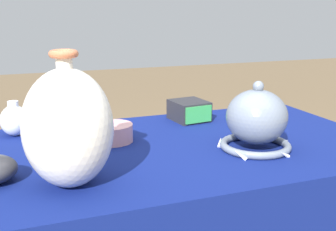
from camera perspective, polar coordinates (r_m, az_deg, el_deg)
The scene contains 6 objects.
display_table at distance 1.30m, azimuth 0.57°, elevation -7.59°, with size 1.34×0.74×0.76m.
vase_tall_bulbous at distance 0.99m, azimuth -13.38°, elevation -1.62°, with size 0.21×0.21×0.32m.
vase_dome_bell at distance 1.27m, azimuth 11.89°, elevation -0.76°, with size 0.22×0.23×0.21m.
mosaic_tile_box at distance 1.58m, azimuth 2.90°, elevation 0.67°, with size 0.14×0.15×0.07m.
jar_round_porcelain at distance 1.47m, azimuth -20.09°, elevation -0.58°, with size 0.09×0.09×0.12m.
pot_squat_rose at distance 1.34m, azimuth -7.60°, elevation -2.35°, with size 0.13×0.13×0.06m, color #D19399.
Camera 1 is at (-0.43, -1.15, 1.17)m, focal length 45.00 mm.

